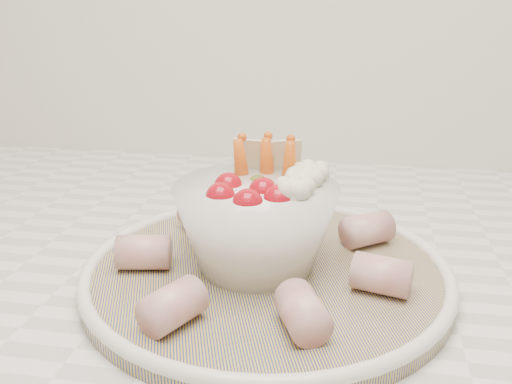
# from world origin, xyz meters

# --- Properties ---
(serving_platter) EXTENTS (0.42, 0.42, 0.02)m
(serving_platter) POSITION_xyz_m (-0.10, 1.37, 0.93)
(serving_platter) COLOR navy
(serving_platter) RESTS_ON kitchen_counter
(veggie_bowl) EXTENTS (0.15, 0.15, 0.11)m
(veggie_bowl) POSITION_xyz_m (-0.11, 1.37, 0.98)
(veggie_bowl) COLOR white
(veggie_bowl) RESTS_ON serving_platter
(cured_meat_rolls) EXTENTS (0.26, 0.27, 0.03)m
(cured_meat_rolls) POSITION_xyz_m (-0.10, 1.37, 0.95)
(cured_meat_rolls) COLOR #B65357
(cured_meat_rolls) RESTS_ON serving_platter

